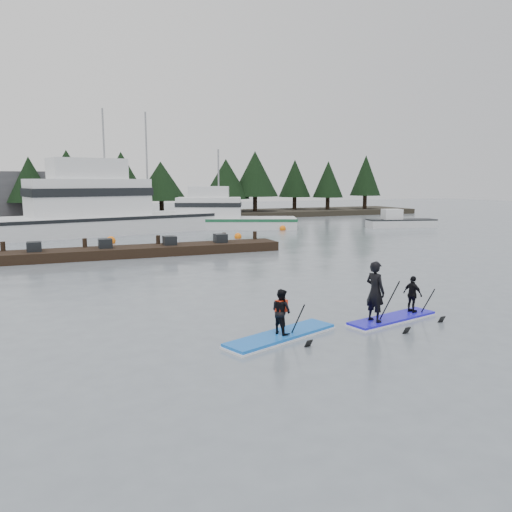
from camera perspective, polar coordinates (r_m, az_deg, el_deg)
name	(u,v)px	position (r m, az deg, el deg)	size (l,w,h in m)	color
ground	(334,321)	(15.07, 8.88, -7.31)	(160.00, 160.00, 0.00)	slate
far_shore	(126,217)	(54.99, -14.63, 4.36)	(70.00, 8.00, 0.60)	#2D281E
treeline	(126,220)	(55.02, -14.62, 4.05)	(60.00, 4.00, 8.00)	black
fishing_boat_large	(112,222)	(41.38, -16.16, 3.73)	(20.15, 9.56, 10.77)	silver
fishing_boat_medium	(222,222)	(43.46, -3.92, 3.85)	(12.49, 7.79, 7.52)	silver
skiff	(401,223)	(46.47, 16.25, 3.63)	(6.01, 1.80, 0.70)	silver
floating_dock	(143,251)	(28.30, -12.77, 0.58)	(15.56, 2.08, 0.52)	black
buoy_c	(283,230)	(41.80, 3.06, 2.96)	(0.53, 0.53, 0.53)	orange
buoy_d	(238,238)	(35.82, -2.08, 2.02)	(0.51, 0.51, 0.51)	orange
buoy_b	(111,243)	(34.31, -16.24, 1.39)	(0.62, 0.62, 0.62)	orange
paddleboard_solo	(281,324)	(13.21, 2.90, -7.76)	(3.47, 1.93, 1.80)	blue
paddleboard_duo	(389,300)	(15.15, 14.92, -4.84)	(3.20, 1.52, 2.37)	#1D16D4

